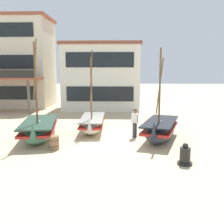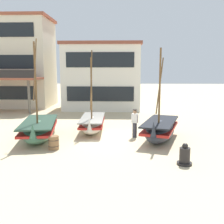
% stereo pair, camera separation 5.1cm
% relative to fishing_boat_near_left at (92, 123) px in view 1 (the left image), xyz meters
% --- Properties ---
extents(ground_plane, '(120.00, 120.00, 0.00)m').
position_rel_fishing_boat_near_left_xyz_m(ground_plane, '(1.29, -1.72, -0.53)').
color(ground_plane, '#CCB78E').
extents(fishing_boat_near_left, '(1.52, 4.28, 5.18)m').
position_rel_fishing_boat_near_left_xyz_m(fishing_boat_near_left, '(0.00, 0.00, 0.00)').
color(fishing_boat_near_left, silver).
rests_on(fishing_boat_near_left, ground).
extents(fishing_boat_centre_large, '(2.53, 4.92, 5.70)m').
position_rel_fishing_boat_near_left_xyz_m(fishing_boat_centre_large, '(-2.85, -2.09, 0.06)').
color(fishing_boat_centre_large, '#427056').
rests_on(fishing_boat_centre_large, ground).
extents(fishing_boat_far_right, '(2.71, 4.41, 5.12)m').
position_rel_fishing_boat_near_left_xyz_m(fishing_boat_far_right, '(4.07, -2.05, 0.10)').
color(fishing_boat_far_right, '#2D333D').
rests_on(fishing_boat_far_right, ground).
extents(fisherman_by_hull, '(0.41, 0.33, 1.68)m').
position_rel_fishing_boat_near_left_xyz_m(fisherman_by_hull, '(2.66, -1.45, 0.30)').
color(fisherman_by_hull, '#33333D').
rests_on(fisherman_by_hull, ground).
extents(capstan_winch, '(0.64, 0.64, 0.94)m').
position_rel_fishing_boat_near_left_xyz_m(capstan_winch, '(4.56, -5.98, -0.16)').
color(capstan_winch, black).
rests_on(capstan_winch, ground).
extents(wooden_barrel, '(0.56, 0.56, 0.70)m').
position_rel_fishing_boat_near_left_xyz_m(wooden_barrel, '(-1.52, -4.03, -0.18)').
color(wooden_barrel, olive).
rests_on(wooden_barrel, ground).
extents(harbor_building_main, '(7.77, 6.01, 6.57)m').
position_rel_fishing_boat_near_left_xyz_m(harbor_building_main, '(-0.12, 10.85, 2.76)').
color(harbor_building_main, silver).
rests_on(harbor_building_main, ground).
extents(harbor_building_annex, '(10.56, 8.29, 9.43)m').
position_rel_fishing_boat_near_left_xyz_m(harbor_building_annex, '(-10.85, 11.94, 4.17)').
color(harbor_building_annex, beige).
rests_on(harbor_building_annex, ground).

